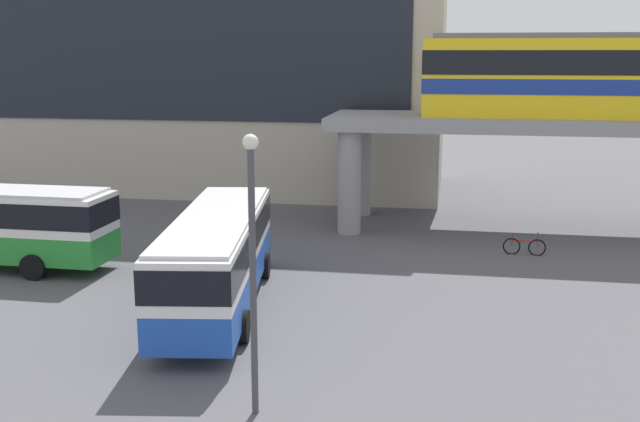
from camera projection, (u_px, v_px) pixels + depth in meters
name	position (u px, v px, depth m)	size (l,w,h in m)	color
ground_plane	(290.00, 253.00, 32.69)	(120.00, 120.00, 0.00)	#515156
station_building	(190.00, 49.00, 47.83)	(31.68, 10.80, 17.26)	#B2A899
bus_main	(217.00, 251.00, 25.24)	(4.14, 11.29, 3.22)	#1E4CB2
bicycle_red	(524.00, 247.00, 32.32)	(1.79, 0.13, 1.04)	black
lamp_post	(253.00, 255.00, 17.39)	(0.36, 0.36, 6.68)	#3F3F44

